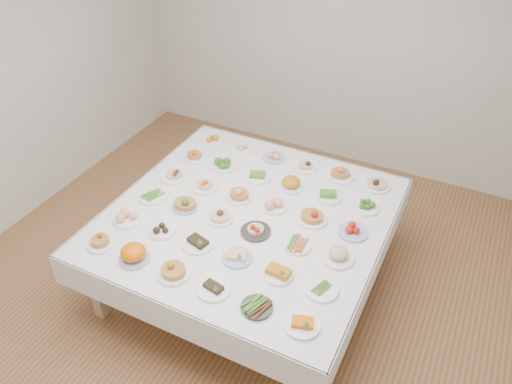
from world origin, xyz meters
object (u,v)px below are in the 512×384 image
at_px(display_table, 248,220).
at_px(dish_0, 100,240).
at_px(dish_18, 174,173).
at_px(dish_35, 377,181).

bearing_deg(display_table, dish_0, -135.17).
height_order(dish_18, dish_35, dish_35).
bearing_deg(display_table, dish_18, 169.22).
bearing_deg(dish_18, dish_0, -90.14).
relative_size(dish_18, dish_35, 1.01).
distance_m(dish_18, dish_35, 1.81).
xyz_separation_m(dish_0, dish_18, (0.00, 0.99, 0.00)).
bearing_deg(dish_35, dish_18, -157.74).
distance_m(display_table, dish_35, 1.20).
bearing_deg(dish_18, dish_35, 22.26).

